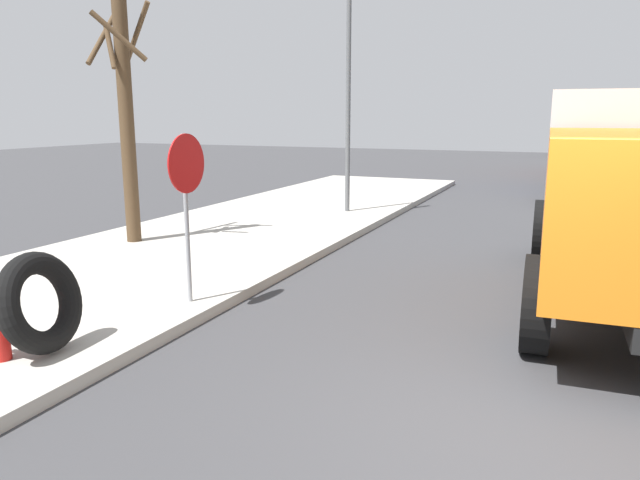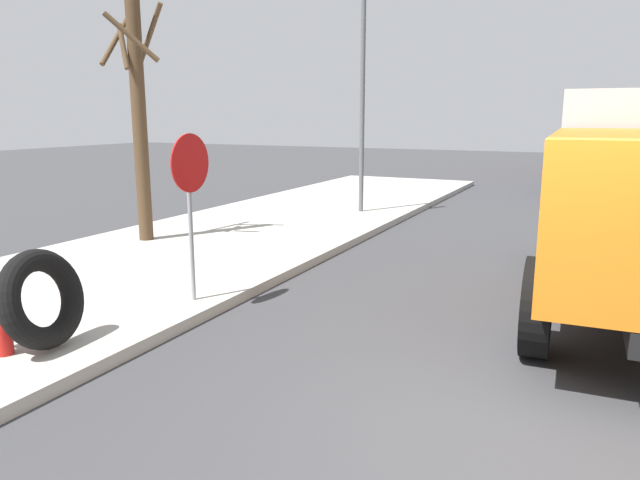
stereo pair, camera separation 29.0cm
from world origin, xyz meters
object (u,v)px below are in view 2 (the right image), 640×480
loose_tire (42,299)px  dump_truck_gray (613,131)px  street_light_pole (362,109)px  dump_truck_red (634,138)px  fire_hydrant (1,315)px  dump_truck_blue (625,147)px  stop_sign (190,186)px  bare_tree (138,109)px

loose_tire → dump_truck_gray: bearing=-8.2°
street_light_pole → dump_truck_red: bearing=-23.9°
fire_hydrant → dump_truck_red: (25.15, -6.39, 1.03)m
dump_truck_blue → dump_truck_red: same height
dump_truck_blue → dump_truck_red: bearing=-3.3°
fire_hydrant → street_light_pole: 10.58m
stop_sign → dump_truck_red: (22.77, -5.76, -0.08)m
loose_tire → stop_sign: size_ratio=0.48×
fire_hydrant → bare_tree: bare_tree is taller
dump_truck_blue → street_light_pole: 9.43m
dump_truck_blue → fire_hydrant: bearing=161.2°
dump_truck_gray → dump_truck_blue: bearing=-178.9°
dump_truck_gray → street_light_pole: (-26.92, 5.74, 1.12)m
street_light_pole → bare_tree: bearing=153.8°
dump_truck_blue → bare_tree: 15.06m
fire_hydrant → stop_sign: size_ratio=0.36×
stop_sign → dump_truck_blue: size_ratio=0.32×
dump_truck_blue → street_light_pole: (-7.09, 6.11, 1.12)m
loose_tire → dump_truck_gray: (36.97, -5.31, 0.91)m
fire_hydrant → dump_truck_gray: 37.70m
fire_hydrant → dump_truck_blue: bearing=-18.8°
dump_truck_blue → bare_tree: (-12.27, 8.66, 1.09)m
stop_sign → dump_truck_blue: dump_truck_blue is taller
fire_hydrant → loose_tire: (0.30, -0.25, 0.12)m
dump_truck_red → dump_truck_gray: bearing=3.9°
stop_sign → bare_tree: 4.48m
loose_tire → dump_truck_blue: 18.09m
dump_truck_gray → fire_hydrant: bearing=171.5°
loose_tire → dump_truck_gray: size_ratio=0.15×
street_light_pole → fire_hydrant: bearing=-179.1°
bare_tree → dump_truck_red: bearing=-24.5°
stop_sign → fire_hydrant: bearing=165.1°
loose_tire → street_light_pole: 10.27m
loose_tire → bare_tree: 6.05m
dump_truck_blue → dump_truck_red: 7.71m
dump_truck_red → dump_truck_gray: size_ratio=1.00×
dump_truck_gray → bare_tree: (-32.10, 8.29, 1.09)m
dump_truck_red → bare_tree: (-19.97, 9.11, 1.09)m
dump_truck_blue → dump_truck_gray: bearing=1.1°
stop_sign → bare_tree: size_ratio=0.46×
stop_sign → dump_truck_red: 23.48m
fire_hydrant → dump_truck_red: bearing=-14.3°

